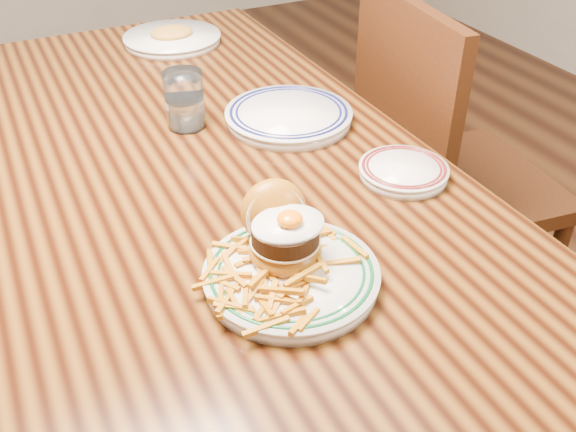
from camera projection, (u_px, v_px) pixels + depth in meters
name	position (u px, v px, depth m)	size (l,w,h in m)	color
floor	(220.00, 406.00, 1.67)	(6.00, 6.00, 0.00)	black
table	(199.00, 193.00, 1.28)	(0.85, 1.60, 0.75)	black
chair_right	(439.00, 173.00, 1.63)	(0.50, 0.50, 0.96)	#3C1B0C
main_plate	(288.00, 259.00, 0.92)	(0.26, 0.27, 0.12)	silver
side_plate	(404.00, 170.00, 1.16)	(0.16, 0.16, 0.02)	silver
rear_plate	(289.00, 115.00, 1.34)	(0.27, 0.27, 0.03)	silver
water_glass	(185.00, 103.00, 1.30)	(0.08, 0.08, 0.12)	white
far_plate	(172.00, 38.00, 1.71)	(0.26, 0.26, 0.05)	silver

